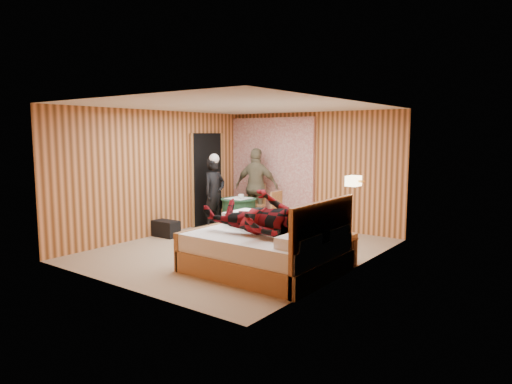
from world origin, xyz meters
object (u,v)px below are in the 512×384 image
Objects in this scene: man_on_bed at (260,207)px; duffel_bag at (165,229)px; round_table at (239,214)px; man_at_table at (257,187)px; bed at (268,249)px; woman_standing at (215,193)px; chair_near at (272,209)px; chair_far at (255,201)px; wall_lamp at (354,181)px; nightstand at (339,250)px.

duffel_bag is at bearing 163.17° from man_on_bed.
man_at_table is at bearing 90.00° from round_table.
round_table is at bearing 136.86° from bed.
round_table is 0.68m from woman_standing.
round_table is 0.88× the size of chair_near.
chair_far is at bearing 127.92° from man_on_bed.
round_table is 1.60m from duffel_bag.
man_on_bed is (2.28, -2.92, 0.46)m from chair_far.
man_at_table reaches higher than round_table.
wall_lamp reaches higher than chair_far.
woman_standing is at bearing 169.45° from wall_lamp.
nightstand is at bearing -100.71° from woman_standing.
chair_near is at bearing 9.51° from round_table.
duffel_bag is (-0.75, -1.40, -0.18)m from round_table.
woman_standing reaches higher than bed.
duffel_bag is at bearing -118.05° from round_table.
nightstand is 1.48m from man_on_bed.
man_at_table is at bearing 153.02° from wall_lamp.
chair_far is at bearing -21.59° from woman_standing.
bed is 4.00× the size of nightstand.
round_table is 0.44× the size of man_at_table.
round_table is 0.64m from chair_far.
wall_lamp is 0.46× the size of duffel_bag.
man_at_table is (0.00, 0.64, 0.52)m from round_table.
bed is at bearing 97.31° from man_on_bed.
wall_lamp is 3.42m from man_at_table.
woman_standing reaches higher than round_table.
man_on_bed is at bearing 30.87° from chair_near.
chair_far is 0.33m from man_at_table.
wall_lamp reaches higher than chair_near.
nightstand is at bearing -22.75° from round_table.
nightstand is (0.76, 0.83, -0.07)m from bed.
man_at_table is at bearing 30.05° from chair_far.
wall_lamp reaches higher than round_table.
wall_lamp is 3.97m from duffel_bag.
wall_lamp is 3.49m from chair_far.
round_table is 1.35× the size of duffel_bag.
nightstand is 3.58m from man_at_table.
duffel_bag is 2.29m from man_at_table.
chair_far reaches higher than chair_near.
nightstand is at bearing 57.70° from chair_near.
bed is 2.41× the size of chair_near.
round_table is at bearing -80.75° from chair_near.
man_at_table is (-3.02, 1.54, -0.44)m from wall_lamp.
bed reaches higher than duffel_bag.
round_table is at bearing -56.30° from woman_standing.
woman_standing is (-0.44, -0.86, 0.23)m from chair_far.
nightstand is 0.60× the size of chair_near.
bed is at bearing -14.22° from duffel_bag.
round_table is 0.80m from chair_near.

